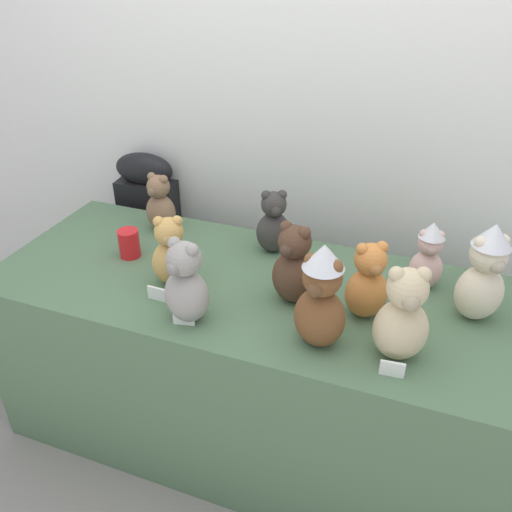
# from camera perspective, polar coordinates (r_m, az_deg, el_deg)

# --- Properties ---
(ground_plane) EXTENTS (10.00, 10.00, 0.00)m
(ground_plane) POSITION_cam_1_polar(r_m,az_deg,el_deg) (2.27, -2.42, -22.52)
(ground_plane) COLOR gray
(wall_back) EXTENTS (7.00, 0.08, 2.60)m
(wall_back) POSITION_cam_1_polar(r_m,az_deg,el_deg) (2.23, 6.00, 17.48)
(wall_back) COLOR white
(wall_back) RESTS_ON ground_plane
(display_table) EXTENTS (1.93, 0.76, 0.75)m
(display_table) POSITION_cam_1_polar(r_m,az_deg,el_deg) (2.14, 0.00, -11.45)
(display_table) COLOR #4C6B4C
(display_table) RESTS_ON ground_plane
(instrument_case) EXTENTS (0.29, 0.14, 0.97)m
(instrument_case) POSITION_cam_1_polar(r_m,az_deg,el_deg) (2.72, -10.95, 1.20)
(instrument_case) COLOR black
(instrument_case) RESTS_ON ground_plane
(teddy_bear_sand) EXTENTS (0.19, 0.18, 0.31)m
(teddy_bear_sand) POSITION_cam_1_polar(r_m,az_deg,el_deg) (1.57, 15.38, -6.30)
(teddy_bear_sand) COLOR #CCB78E
(teddy_bear_sand) RESTS_ON display_table
(teddy_bear_blush) EXTENTS (0.13, 0.12, 0.25)m
(teddy_bear_blush) POSITION_cam_1_polar(r_m,az_deg,el_deg) (1.92, 17.87, -0.04)
(teddy_bear_blush) COLOR beige
(teddy_bear_blush) RESTS_ON display_table
(teddy_bear_charcoal) EXTENTS (0.17, 0.16, 0.26)m
(teddy_bear_charcoal) POSITION_cam_1_polar(r_m,az_deg,el_deg) (2.05, 1.88, 3.48)
(teddy_bear_charcoal) COLOR #383533
(teddy_bear_charcoal) RESTS_ON display_table
(teddy_bear_cream) EXTENTS (0.20, 0.19, 0.34)m
(teddy_bear_cream) POSITION_cam_1_polar(r_m,az_deg,el_deg) (1.80, 23.15, -1.77)
(teddy_bear_cream) COLOR beige
(teddy_bear_cream) RESTS_ON display_table
(teddy_bear_ginger) EXTENTS (0.18, 0.17, 0.27)m
(teddy_bear_ginger) POSITION_cam_1_polar(r_m,az_deg,el_deg) (1.72, 11.85, -2.81)
(teddy_bear_ginger) COLOR #D17F3D
(teddy_bear_ginger) RESTS_ON display_table
(teddy_bear_chestnut) EXTENTS (0.18, 0.16, 0.35)m
(teddy_bear_chestnut) POSITION_cam_1_polar(r_m,az_deg,el_deg) (1.56, 6.93, -4.44)
(teddy_bear_chestnut) COLOR brown
(teddy_bear_chestnut) RESTS_ON display_table
(teddy_bear_cocoa) EXTENTS (0.18, 0.16, 0.29)m
(teddy_bear_cocoa) POSITION_cam_1_polar(r_m,az_deg,el_deg) (1.76, 4.04, -1.09)
(teddy_bear_cocoa) COLOR #4C3323
(teddy_bear_cocoa) RESTS_ON display_table
(teddy_bear_honey) EXTENTS (0.17, 0.16, 0.27)m
(teddy_bear_honey) POSITION_cam_1_polar(r_m,az_deg,el_deg) (1.87, -9.09, 0.31)
(teddy_bear_honey) COLOR tan
(teddy_bear_honey) RESTS_ON display_table
(teddy_bear_ash) EXTENTS (0.17, 0.16, 0.29)m
(teddy_bear_ash) POSITION_cam_1_polar(r_m,az_deg,el_deg) (1.68, -7.50, -3.00)
(teddy_bear_ash) COLOR gray
(teddy_bear_ash) RESTS_ON display_table
(teddy_bear_mocha) EXTENTS (0.14, 0.12, 0.25)m
(teddy_bear_mocha) POSITION_cam_1_polar(r_m,az_deg,el_deg) (2.24, -10.21, 5.45)
(teddy_bear_mocha) COLOR #7F6047
(teddy_bear_mocha) RESTS_ON display_table
(party_cup_red) EXTENTS (0.08, 0.08, 0.11)m
(party_cup_red) POSITION_cam_1_polar(r_m,az_deg,el_deg) (2.10, -13.39, 1.32)
(party_cup_red) COLOR red
(party_cup_red) RESTS_ON display_table
(name_card_front_left) EXTENTS (0.07, 0.01, 0.05)m
(name_card_front_left) POSITION_cam_1_polar(r_m,az_deg,el_deg) (1.84, -10.51, -4.00)
(name_card_front_left) COLOR white
(name_card_front_left) RESTS_ON display_table
(name_card_front_middle) EXTENTS (0.07, 0.01, 0.05)m
(name_card_front_middle) POSITION_cam_1_polar(r_m,az_deg,el_deg) (1.58, 14.33, -11.61)
(name_card_front_middle) COLOR white
(name_card_front_middle) RESTS_ON display_table
(name_card_front_right) EXTENTS (0.07, 0.02, 0.05)m
(name_card_front_right) POSITION_cam_1_polar(r_m,az_deg,el_deg) (1.72, -7.72, -6.59)
(name_card_front_right) COLOR white
(name_card_front_right) RESTS_ON display_table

